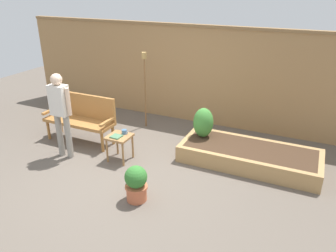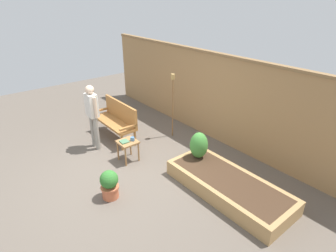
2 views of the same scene
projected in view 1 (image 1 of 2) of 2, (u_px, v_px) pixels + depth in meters
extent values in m
plane|color=#60564C|center=(129.00, 172.00, 5.58)|extent=(14.00, 14.00, 0.00)
cube|color=#A37A4C|center=(187.00, 75.00, 7.32)|extent=(8.40, 0.10, 2.10)
cube|color=olive|center=(189.00, 25.00, 6.88)|extent=(8.40, 0.14, 0.06)
cylinder|color=#A87038|center=(113.00, 135.00, 6.46)|extent=(0.06, 0.06, 0.40)
cylinder|color=#A87038|center=(102.00, 142.00, 6.16)|extent=(0.06, 0.06, 0.40)
cylinder|color=#A87038|center=(61.00, 124.00, 6.97)|extent=(0.06, 0.06, 0.40)
cylinder|color=#A87038|center=(49.00, 130.00, 6.67)|extent=(0.06, 0.06, 0.40)
cube|color=#A87038|center=(79.00, 122.00, 6.47)|extent=(1.44, 0.48, 0.06)
cube|color=#A87038|center=(84.00, 106.00, 6.54)|extent=(1.44, 0.06, 0.48)
cube|color=#A87038|center=(51.00, 110.00, 6.69)|extent=(0.06, 0.48, 0.04)
cube|color=#A87038|center=(108.00, 121.00, 6.16)|extent=(0.06, 0.48, 0.04)
cylinder|color=#9E7042|center=(133.00, 147.00, 5.95)|extent=(0.04, 0.04, 0.44)
cylinder|color=#9E7042|center=(123.00, 155.00, 5.67)|extent=(0.04, 0.04, 0.44)
cylinder|color=#9E7042|center=(117.00, 143.00, 6.07)|extent=(0.04, 0.04, 0.44)
cylinder|color=#9E7042|center=(107.00, 151.00, 5.80)|extent=(0.04, 0.04, 0.44)
cube|color=#9E7042|center=(119.00, 137.00, 5.78)|extent=(0.40, 0.40, 0.04)
cylinder|color=teal|center=(124.00, 132.00, 5.82)|extent=(0.09, 0.09, 0.08)
torus|color=teal|center=(127.00, 132.00, 5.80)|extent=(0.06, 0.01, 0.06)
cube|color=#4C7A56|center=(116.00, 136.00, 5.71)|extent=(0.19, 0.18, 0.02)
cylinder|color=#C66642|center=(137.00, 194.00, 4.82)|extent=(0.30, 0.30, 0.21)
cylinder|color=#C66642|center=(136.00, 187.00, 4.77)|extent=(0.33, 0.33, 0.04)
sphere|color=#33752D|center=(136.00, 177.00, 4.71)|extent=(0.33, 0.33, 0.33)
cube|color=#AD8451|center=(243.00, 168.00, 5.40)|extent=(2.40, 0.09, 0.30)
cube|color=#AD8451|center=(254.00, 145.00, 6.16)|extent=(2.40, 0.09, 0.30)
cube|color=#AD8451|center=(188.00, 143.00, 6.23)|extent=(0.09, 0.82, 0.30)
cube|color=#AD8451|center=(320.00, 170.00, 5.34)|extent=(0.09, 0.82, 0.30)
cube|color=#422D1E|center=(249.00, 156.00, 5.78)|extent=(2.22, 0.82, 0.30)
cylinder|color=brown|center=(203.00, 135.00, 6.15)|extent=(0.04, 0.04, 0.06)
ellipsoid|color=#428938|center=(203.00, 123.00, 6.05)|extent=(0.37, 0.37, 0.56)
cylinder|color=brown|center=(145.00, 94.00, 7.04)|extent=(0.03, 0.03, 1.52)
cylinder|color=#AD894C|center=(144.00, 55.00, 6.71)|extent=(0.10, 0.10, 0.13)
cylinder|color=gray|center=(68.00, 137.00, 5.89)|extent=(0.11, 0.11, 0.82)
cylinder|color=gray|center=(60.00, 135.00, 5.96)|extent=(0.11, 0.11, 0.82)
cube|color=silver|center=(59.00, 100.00, 5.65)|extent=(0.32, 0.20, 0.54)
cylinder|color=beige|center=(68.00, 102.00, 5.58)|extent=(0.07, 0.07, 0.49)
cylinder|color=beige|center=(50.00, 99.00, 5.73)|extent=(0.07, 0.07, 0.49)
sphere|color=beige|center=(56.00, 79.00, 5.50)|extent=(0.20, 0.20, 0.20)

